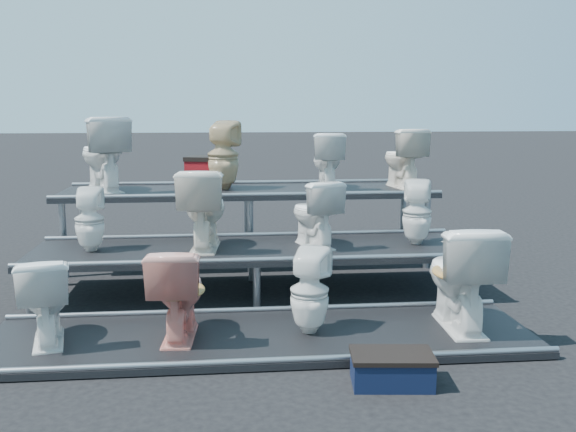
{
  "coord_description": "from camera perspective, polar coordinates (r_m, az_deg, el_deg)",
  "views": [
    {
      "loc": [
        -0.28,
        -6.04,
        1.8
      ],
      "look_at": [
        0.34,
        0.1,
        0.74
      ],
      "focal_mm": 40.0,
      "sensor_mm": 36.0,
      "label": 1
    }
  ],
  "objects": [
    {
      "name": "ground",
      "position": [
        6.31,
        -3.01,
        -6.89
      ],
      "size": [
        80.0,
        80.0,
        0.0
      ],
      "primitive_type": "plane",
      "color": "black",
      "rests_on": "ground"
    },
    {
      "name": "tier_front",
      "position": [
        5.07,
        -2.28,
        -10.74
      ],
      "size": [
        4.2,
        1.2,
        0.06
      ],
      "primitive_type": "cube",
      "color": "black",
      "rests_on": "ground"
    },
    {
      "name": "tier_mid",
      "position": [
        6.25,
        -3.03,
        -4.87
      ],
      "size": [
        4.2,
        1.2,
        0.46
      ],
      "primitive_type": "cube",
      "color": "black",
      "rests_on": "ground"
    },
    {
      "name": "tier_back",
      "position": [
        7.48,
        -3.53,
        -0.88
      ],
      "size": [
        4.2,
        1.2,
        0.86
      ],
      "primitive_type": "cube",
      "color": "black",
      "rests_on": "ground"
    },
    {
      "name": "toilet_0",
      "position": [
        5.13,
        -20.78,
        -6.91
      ],
      "size": [
        0.5,
        0.71,
        0.66
      ],
      "primitive_type": "imported",
      "rotation": [
        0.0,
        0.0,
        3.36
      ],
      "color": "white",
      "rests_on": "tier_front"
    },
    {
      "name": "toilet_1",
      "position": [
        4.95,
        -9.76,
        -6.67
      ],
      "size": [
        0.44,
        0.72,
        0.71
      ],
      "primitive_type": "imported",
      "rotation": [
        0.0,
        0.0,
        3.07
      ],
      "color": "#E79382",
      "rests_on": "tier_front"
    },
    {
      "name": "toilet_2",
      "position": [
        4.99,
        1.93,
        -6.68
      ],
      "size": [
        0.4,
        0.4,
        0.67
      ],
      "primitive_type": "imported",
      "rotation": [
        0.0,
        0.0,
        2.72
      ],
      "color": "white",
      "rests_on": "tier_front"
    },
    {
      "name": "toilet_3",
      "position": [
        5.26,
        15.04,
        -5.16
      ],
      "size": [
        0.51,
        0.85,
        0.84
      ],
      "primitive_type": "imported",
      "rotation": [
        0.0,
        0.0,
        3.1
      ],
      "color": "white",
      "rests_on": "tier_front"
    },
    {
      "name": "toilet_4",
      "position": [
        6.26,
        -17.23,
        -0.31
      ],
      "size": [
        0.28,
        0.28,
        0.6
      ],
      "primitive_type": "imported",
      "rotation": [
        0.0,
        0.0,
        3.16
      ],
      "color": "white",
      "rests_on": "tier_mid"
    },
    {
      "name": "toilet_5",
      "position": [
        6.12,
        -7.54,
        0.63
      ],
      "size": [
        0.5,
        0.79,
        0.77
      ],
      "primitive_type": "imported",
      "rotation": [
        0.0,
        0.0,
        3.05
      ],
      "color": "white",
      "rests_on": "tier_mid"
    },
    {
      "name": "toilet_6",
      "position": [
        6.19,
        2.34,
        0.25
      ],
      "size": [
        0.54,
        0.72,
        0.65
      ],
      "primitive_type": "imported",
      "rotation": [
        0.0,
        0.0,
        3.45
      ],
      "color": "white",
      "rests_on": "tier_mid"
    },
    {
      "name": "toilet_7",
      "position": [
        6.41,
        11.39,
        0.33
      ],
      "size": [
        0.36,
        0.36,
        0.63
      ],
      "primitive_type": "imported",
      "rotation": [
        0.0,
        0.0,
        2.86
      ],
      "color": "white",
      "rests_on": "tier_mid"
    },
    {
      "name": "toilet_8",
      "position": [
        7.48,
        -16.13,
        5.31
      ],
      "size": [
        0.76,
        0.94,
        0.83
      ],
      "primitive_type": "imported",
      "rotation": [
        0.0,
        0.0,
        3.56
      ],
      "color": "white",
      "rests_on": "tier_back"
    },
    {
      "name": "toilet_9",
      "position": [
        7.36,
        -5.78,
        5.39
      ],
      "size": [
        0.45,
        0.46,
        0.79
      ],
      "primitive_type": "imported",
      "rotation": [
        0.0,
        0.0,
        2.81
      ],
      "color": "#CDB485",
      "rests_on": "tier_back"
    },
    {
      "name": "toilet_10",
      "position": [
        7.47,
        3.49,
        4.94
      ],
      "size": [
        0.39,
        0.65,
        0.65
      ],
      "primitive_type": "imported",
      "rotation": [
        0.0,
        0.0,
        3.1
      ],
      "color": "white",
      "rests_on": "tier_back"
    },
    {
      "name": "toilet_11",
      "position": [
        7.66,
        10.16,
        5.1
      ],
      "size": [
        0.48,
        0.72,
        0.69
      ],
      "primitive_type": "imported",
      "rotation": [
        0.0,
        0.0,
        3.28
      ],
      "color": "white",
      "rests_on": "tier_back"
    },
    {
      "name": "red_crate",
      "position": [
        7.55,
        -7.14,
        3.7
      ],
      "size": [
        0.53,
        0.47,
        0.32
      ],
      "primitive_type": "cube",
      "rotation": [
        0.0,
        0.0,
        -0.29
      ],
      "color": "maroon",
      "rests_on": "tier_back"
    },
    {
      "name": "step_stool",
      "position": [
        4.37,
        9.2,
        -13.45
      ],
      "size": [
        0.55,
        0.36,
        0.19
      ],
      "primitive_type": "cube",
      "rotation": [
        0.0,
        0.0,
        -0.11
      ],
      "color": "black",
      "rests_on": "ground"
    }
  ]
}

